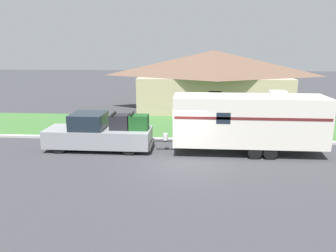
{
  "coord_description": "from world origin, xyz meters",
  "views": [
    {
      "loc": [
        0.56,
        -15.29,
        5.63
      ],
      "look_at": [
        -0.73,
        1.75,
        1.4
      ],
      "focal_mm": 35.0,
      "sensor_mm": 36.0,
      "label": 1
    }
  ],
  "objects": [
    {
      "name": "pickup_truck",
      "position": [
        -4.49,
        1.75,
        0.93
      ],
      "size": [
        5.87,
        1.99,
        2.1
      ],
      "color": "black",
      "rests_on": "ground_plane"
    },
    {
      "name": "curb_strip",
      "position": [
        0.0,
        3.75,
        0.07
      ],
      "size": [
        80.0,
        0.3,
        0.14
      ],
      "color": "#ADADA8",
      "rests_on": "ground_plane"
    },
    {
      "name": "lawn_strip",
      "position": [
        0.0,
        7.4,
        0.01
      ],
      "size": [
        80.0,
        7.0,
        0.03
      ],
      "color": "#3D6B33",
      "rests_on": "ground_plane"
    },
    {
      "name": "travel_trailer",
      "position": [
        3.52,
        1.75,
        1.79
      ],
      "size": [
        8.87,
        2.24,
        3.36
      ],
      "color": "black",
      "rests_on": "ground_plane"
    },
    {
      "name": "ground_plane",
      "position": [
        0.0,
        0.0,
        0.0
      ],
      "size": [
        120.0,
        120.0,
        0.0
      ],
      "primitive_type": "plane",
      "color": "#38383D"
    },
    {
      "name": "house_across_street",
      "position": [
        2.34,
        13.72,
        2.71
      ],
      "size": [
        13.67,
        6.6,
        5.21
      ],
      "color": "tan",
      "rests_on": "ground_plane"
    },
    {
      "name": "mailbox",
      "position": [
        7.83,
        4.69,
        0.98
      ],
      "size": [
        0.48,
        0.2,
        1.28
      ],
      "color": "brown",
      "rests_on": "ground_plane"
    }
  ]
}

